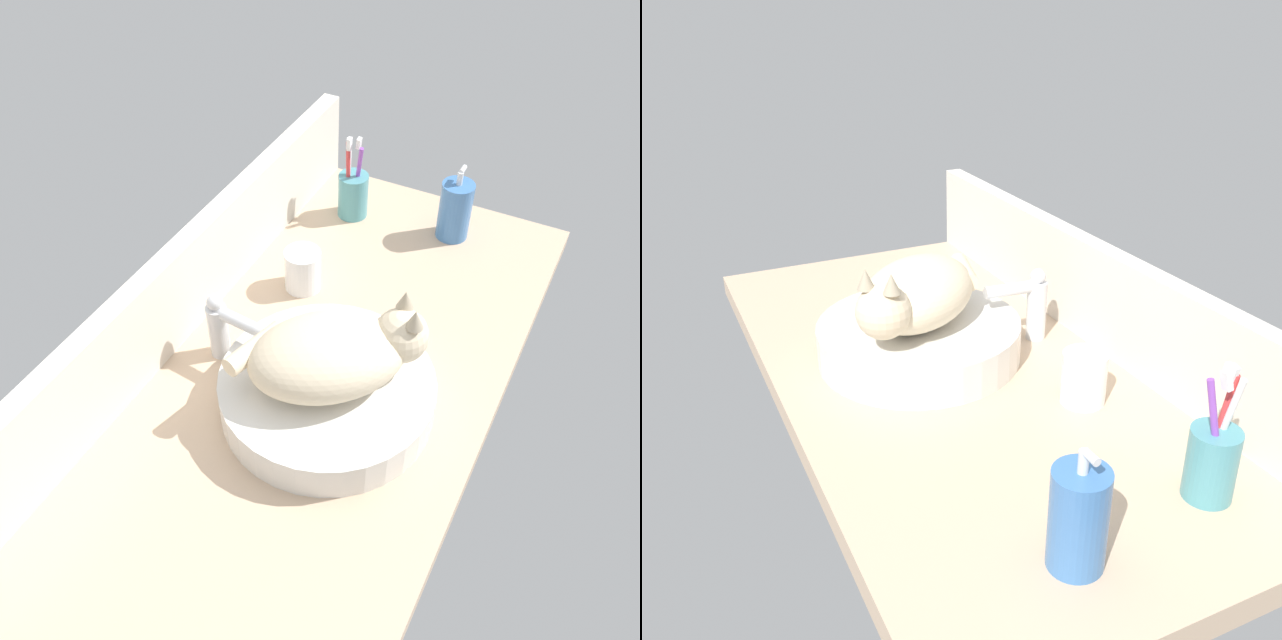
# 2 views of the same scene
# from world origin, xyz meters

# --- Properties ---
(ground_plane) EXTENTS (1.19, 0.59, 0.04)m
(ground_plane) POSITION_xyz_m (0.00, 0.00, -0.02)
(ground_plane) COLOR tan
(backsplash_panel) EXTENTS (1.19, 0.04, 0.18)m
(backsplash_panel) POSITION_xyz_m (0.00, 0.27, 0.09)
(backsplash_panel) COLOR silver
(backsplash_panel) RESTS_ON ground_plane
(sink_basin) EXTENTS (0.35, 0.35, 0.07)m
(sink_basin) POSITION_xyz_m (-0.06, -0.04, 0.03)
(sink_basin) COLOR silver
(sink_basin) RESTS_ON ground_plane
(cat) EXTENTS (0.29, 0.30, 0.14)m
(cat) POSITION_xyz_m (-0.05, -0.05, 0.12)
(cat) COLOR beige
(cat) RESTS_ON sink_basin
(faucet) EXTENTS (0.04, 0.12, 0.14)m
(faucet) POSITION_xyz_m (-0.04, 0.17, 0.07)
(faucet) COLOR silver
(faucet) RESTS_ON ground_plane
(soap_dispenser) EXTENTS (0.07, 0.07, 0.16)m
(soap_dispenser) POSITION_xyz_m (0.47, -0.07, 0.06)
(soap_dispenser) COLOR #3F72B2
(soap_dispenser) RESTS_ON ground_plane
(toothbrush_cup) EXTENTS (0.06, 0.06, 0.19)m
(toothbrush_cup) POSITION_xyz_m (0.44, 0.15, 0.05)
(toothbrush_cup) COLOR teal
(toothbrush_cup) RESTS_ON ground_plane
(water_glass) EXTENTS (0.07, 0.07, 0.08)m
(water_glass) POSITION_xyz_m (0.19, 0.13, 0.04)
(water_glass) COLOR white
(water_glass) RESTS_ON ground_plane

